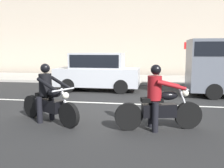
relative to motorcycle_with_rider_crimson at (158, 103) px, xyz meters
The scene contains 8 objects.
ground_plane 2.55m from the motorcycle_with_rider_crimson, 132.17° to the left, with size 80.00×80.00×0.00m, color black.
sidewalk_slab 9.99m from the motorcycle_with_rider_crimson, 99.57° to the left, with size 40.00×4.40×0.14m, color #A8A399.
building_facade 14.19m from the motorcycle_with_rider_crimson, 97.14° to the left, with size 40.00×1.40×11.03m, color #B7A893.
lane_marking_stripe 3.05m from the motorcycle_with_rider_crimson, 113.74° to the left, with size 18.00×0.14×0.01m, color silver.
motorcycle_with_rider_crimson is the anchor object (origin of this frame).
motorcycle_with_rider_black_leather 2.91m from the motorcycle_with_rider_crimson, behind, with size 2.01×1.18×1.59m.
parked_hatchback_silver 6.16m from the motorcycle_with_rider_crimson, 116.67° to the left, with size 3.96×1.76×1.80m.
street_sign_post 10.79m from the motorcycle_with_rider_crimson, 79.16° to the left, with size 0.44×0.08×2.33m.
Camera 1 is at (1.50, -7.77, 1.94)m, focal length 39.23 mm.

